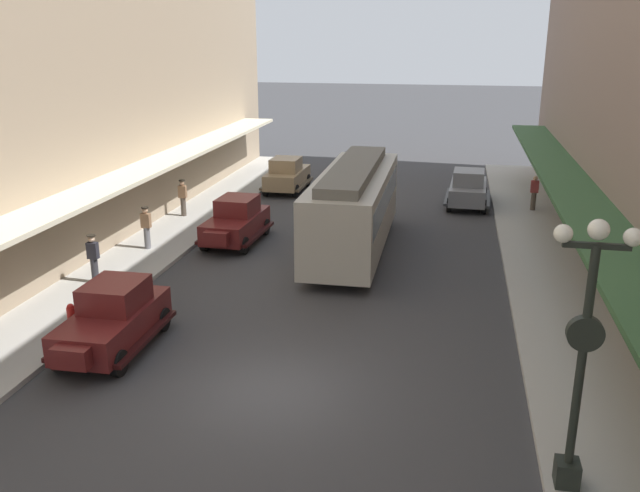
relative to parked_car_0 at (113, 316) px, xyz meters
name	(u,v)px	position (x,y,z in m)	size (l,w,h in m)	color
ground_plane	(271,391)	(4.77, -1.42, -0.94)	(200.00, 200.00, 0.00)	#38383A
sidewalk_right	(601,423)	(12.27, -1.42, -0.87)	(3.00, 60.00, 0.15)	#A8A59E
parked_car_0	(113,316)	(0.00, 0.00, 0.00)	(2.18, 4.27, 1.84)	#591919
parked_car_1	(236,220)	(0.20, 9.97, 0.00)	(2.27, 4.31, 1.84)	#591919
parked_car_2	(287,174)	(-0.01, 19.42, 0.00)	(2.17, 4.27, 1.84)	#997F5B
parked_car_3	(468,188)	(9.53, 17.94, 0.00)	(2.28, 4.31, 1.84)	slate
streetcar	(354,205)	(5.08, 9.67, 0.96)	(2.58, 9.62, 3.46)	#ADA899
lamp_post_with_clock	(583,347)	(11.17, -3.89, 2.04)	(1.42, 0.44, 5.16)	black
fire_hydrant	(72,317)	(-1.58, 0.52, -0.38)	(0.24, 0.24, 0.82)	#B21E19
pedestrian_1	(183,197)	(-3.32, 12.96, 0.07)	(0.36, 0.28, 1.67)	#4C4238
pedestrian_2	(534,193)	(12.58, 17.23, 0.05)	(0.36, 0.24, 1.64)	#4C4238
pedestrian_3	(146,227)	(-2.80, 8.05, 0.07)	(0.36, 0.28, 1.67)	slate
pedestrian_4	(94,258)	(-2.90, 4.20, 0.07)	(0.36, 0.28, 1.67)	#2D2D33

